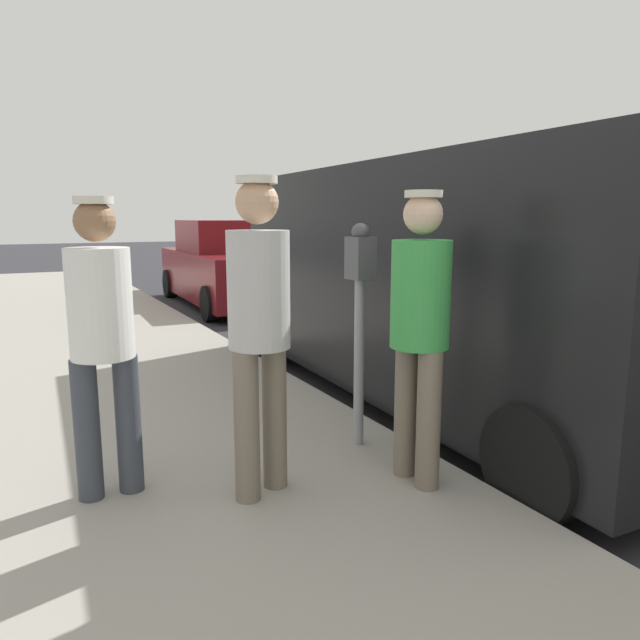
{
  "coord_description": "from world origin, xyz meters",
  "views": [
    {
      "loc": [
        3.38,
        2.55,
        1.71
      ],
      "look_at": [
        1.65,
        -0.76,
        1.05
      ],
      "focal_mm": 32.85,
      "sensor_mm": 36.0,
      "label": 1
    }
  ],
  "objects_px": {
    "parked_van": "(449,278)",
    "pedestrian_in_gray": "(259,317)",
    "pedestrian_in_green": "(420,320)",
    "pedestrian_in_white": "(102,330)",
    "parked_sedan_behind": "(230,267)",
    "parking_meter_near": "(360,297)"
  },
  "relations": [
    {
      "from": "parked_van",
      "to": "pedestrian_in_gray",
      "type": "bearing_deg",
      "value": 27.88
    },
    {
      "from": "pedestrian_in_green",
      "to": "pedestrian_in_gray",
      "type": "bearing_deg",
      "value": -17.7
    },
    {
      "from": "parked_van",
      "to": "pedestrian_in_white",
      "type": "bearing_deg",
      "value": 15.58
    },
    {
      "from": "pedestrian_in_green",
      "to": "parked_sedan_behind",
      "type": "bearing_deg",
      "value": -101.63
    },
    {
      "from": "parking_meter_near",
      "to": "parked_van",
      "type": "height_order",
      "value": "parked_van"
    },
    {
      "from": "pedestrian_in_white",
      "to": "pedestrian_in_green",
      "type": "xyz_separation_m",
      "value": [
        -1.64,
        0.66,
        0.03
      ]
    },
    {
      "from": "pedestrian_in_green",
      "to": "parked_van",
      "type": "height_order",
      "value": "parked_van"
    },
    {
      "from": "pedestrian_in_gray",
      "to": "pedestrian_in_green",
      "type": "relative_size",
      "value": 1.04
    },
    {
      "from": "pedestrian_in_gray",
      "to": "parked_sedan_behind",
      "type": "relative_size",
      "value": 0.4
    },
    {
      "from": "parking_meter_near",
      "to": "pedestrian_in_white",
      "type": "xyz_separation_m",
      "value": [
        1.64,
        -0.01,
        -0.08
      ]
    },
    {
      "from": "pedestrian_in_gray",
      "to": "parked_van",
      "type": "bearing_deg",
      "value": -152.12
    },
    {
      "from": "parking_meter_near",
      "to": "parked_van",
      "type": "relative_size",
      "value": 0.29
    },
    {
      "from": "pedestrian_in_white",
      "to": "pedestrian_in_gray",
      "type": "distance_m",
      "value": 0.86
    },
    {
      "from": "parked_van",
      "to": "parked_sedan_behind",
      "type": "xyz_separation_m",
      "value": [
        -0.22,
        -6.79,
        -0.41
      ]
    },
    {
      "from": "parking_meter_near",
      "to": "pedestrian_in_green",
      "type": "bearing_deg",
      "value": 90.59
    },
    {
      "from": "parking_meter_near",
      "to": "pedestrian_in_white",
      "type": "height_order",
      "value": "pedestrian_in_white"
    },
    {
      "from": "parking_meter_near",
      "to": "pedestrian_in_gray",
      "type": "xyz_separation_m",
      "value": [
        0.87,
        0.37,
        -0.01
      ]
    },
    {
      "from": "pedestrian_in_white",
      "to": "parked_sedan_behind",
      "type": "bearing_deg",
      "value": -113.64
    },
    {
      "from": "pedestrian_in_white",
      "to": "pedestrian_in_green",
      "type": "height_order",
      "value": "pedestrian_in_green"
    },
    {
      "from": "parked_van",
      "to": "parked_sedan_behind",
      "type": "distance_m",
      "value": 6.81
    },
    {
      "from": "pedestrian_in_gray",
      "to": "parked_van",
      "type": "distance_m",
      "value": 2.68
    },
    {
      "from": "pedestrian_in_gray",
      "to": "parked_van",
      "type": "xyz_separation_m",
      "value": [
        -2.37,
        -1.25,
        -0.02
      ]
    }
  ]
}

